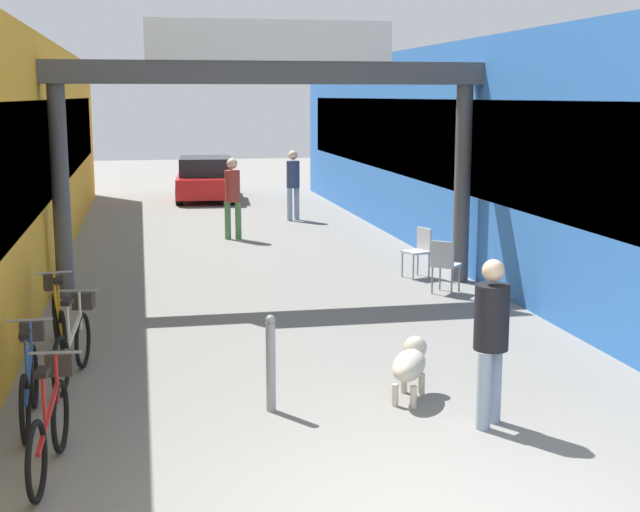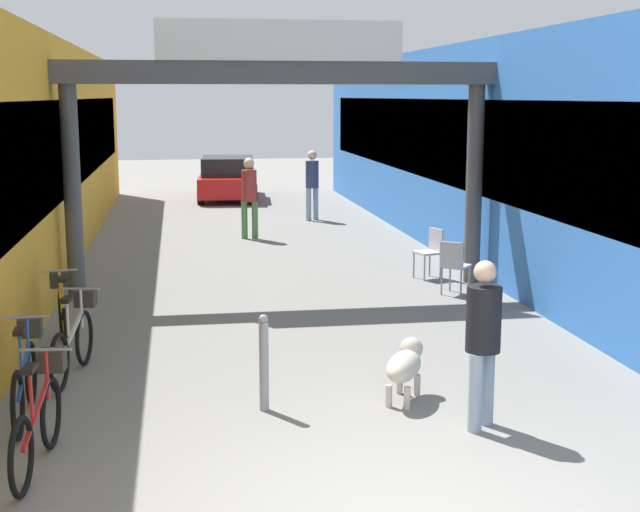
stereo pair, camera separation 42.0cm
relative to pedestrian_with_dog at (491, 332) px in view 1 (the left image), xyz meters
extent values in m
cube|color=black|center=(-4.81, 9.13, 1.35)|extent=(0.04, 23.40, 1.68)
cube|color=blue|center=(3.91, 9.13, 1.14)|extent=(3.00, 26.00, 4.19)
cube|color=black|center=(2.43, 9.13, 1.35)|extent=(0.04, 23.40, 1.68)
cylinder|color=#4C4C4F|center=(-4.54, 6.69, 0.74)|extent=(0.28, 0.28, 3.40)
cylinder|color=#4C4C4F|center=(2.16, 6.69, 0.74)|extent=(0.28, 0.28, 3.40)
cube|color=#4C4C4F|center=(-1.19, 6.69, 2.63)|extent=(7.40, 0.44, 0.36)
cube|color=white|center=(-1.19, 6.49, 3.13)|extent=(3.96, 0.10, 0.64)
cylinder|color=#8C9EB2|center=(-0.09, -0.08, -0.57)|extent=(0.20, 0.20, 0.78)
cylinder|color=#8C9EB2|center=(0.09, 0.08, -0.57)|extent=(0.20, 0.20, 0.78)
cylinder|color=black|center=(0.00, 0.00, 0.15)|extent=(0.48, 0.48, 0.64)
sphere|color=beige|center=(0.00, 0.00, 0.61)|extent=(0.31, 0.31, 0.22)
cylinder|color=#4C7F47|center=(-1.17, 12.05, -0.53)|extent=(0.17, 0.17, 0.86)
cylinder|color=#4C7F47|center=(-1.40, 12.11, -0.53)|extent=(0.17, 0.17, 0.86)
cylinder|color=#99332D|center=(-1.28, 12.08, 0.26)|extent=(0.42, 0.42, 0.71)
sphere|color=beige|center=(-1.28, 12.08, 0.76)|extent=(0.30, 0.30, 0.24)
cylinder|color=#8C9EB2|center=(0.48, 14.83, -0.53)|extent=(0.19, 0.19, 0.85)
cylinder|color=#8C9EB2|center=(0.68, 14.95, -0.53)|extent=(0.19, 0.19, 0.85)
cylinder|color=navy|center=(0.58, 14.89, 0.25)|extent=(0.47, 0.47, 0.70)
sphere|color=beige|center=(0.58, 14.89, 0.75)|extent=(0.33, 0.33, 0.24)
ellipsoid|color=beige|center=(-0.56, 0.87, -0.57)|extent=(0.64, 0.81, 0.30)
sphere|color=beige|center=(-0.39, 1.16, -0.46)|extent=(0.34, 0.34, 0.25)
sphere|color=white|center=(-0.45, 1.06, -0.58)|extent=(0.24, 0.24, 0.18)
cylinder|color=beige|center=(-0.53, 1.11, -0.84)|extent=(0.10, 0.10, 0.24)
cylinder|color=beige|center=(-0.36, 1.01, -0.84)|extent=(0.10, 0.10, 0.24)
cylinder|color=beige|center=(-0.75, 0.72, -0.84)|extent=(0.10, 0.10, 0.24)
cylinder|color=beige|center=(-0.58, 0.62, -0.84)|extent=(0.10, 0.10, 0.24)
torus|color=black|center=(-4.08, 0.15, -0.62)|extent=(0.11, 0.67, 0.67)
torus|color=black|center=(-4.18, -0.86, -0.62)|extent=(0.11, 0.67, 0.67)
cube|color=red|center=(-4.13, -0.35, -0.44)|extent=(0.13, 0.94, 0.34)
cylinder|color=red|center=(-4.15, -0.47, -0.22)|extent=(0.03, 0.03, 0.42)
cube|color=black|center=(-4.15, -0.47, 0.00)|extent=(0.12, 0.23, 0.05)
cylinder|color=red|center=(-4.09, 0.09, -0.24)|extent=(0.03, 0.03, 0.46)
cylinder|color=gray|center=(-4.09, 0.09, 0.00)|extent=(0.46, 0.07, 0.03)
cube|color=#332D28|center=(-4.07, 0.29, -0.16)|extent=(0.26, 0.22, 0.20)
torus|color=black|center=(-4.46, 1.42, -0.62)|extent=(0.07, 0.67, 0.67)
torus|color=black|center=(-4.42, 0.40, -0.62)|extent=(0.07, 0.67, 0.67)
cube|color=#234C9E|center=(-4.44, 0.91, -0.44)|extent=(0.07, 0.94, 0.34)
cylinder|color=#234C9E|center=(-4.43, 0.79, -0.22)|extent=(0.03, 0.03, 0.42)
cube|color=black|center=(-4.43, 0.79, 0.00)|extent=(0.11, 0.22, 0.05)
cylinder|color=#234C9E|center=(-4.45, 1.36, -0.24)|extent=(0.03, 0.03, 0.46)
cylinder|color=gray|center=(-4.45, 1.36, 0.00)|extent=(0.46, 0.04, 0.03)
cube|color=#332D28|center=(-4.46, 1.56, -0.16)|extent=(0.25, 0.21, 0.20)
torus|color=black|center=(-4.04, 2.75, -0.62)|extent=(0.16, 0.67, 0.67)
torus|color=black|center=(-4.21, 1.74, -0.62)|extent=(0.16, 0.67, 0.67)
cube|color=beige|center=(-4.12, 2.25, -0.44)|extent=(0.19, 0.94, 0.34)
cylinder|color=beige|center=(-4.14, 2.13, -0.22)|extent=(0.04, 0.04, 0.42)
cube|color=black|center=(-4.14, 2.13, 0.00)|extent=(0.13, 0.23, 0.05)
cylinder|color=beige|center=(-4.05, 2.69, -0.24)|extent=(0.04, 0.04, 0.46)
cylinder|color=gray|center=(-4.05, 2.69, 0.00)|extent=(0.46, 0.10, 0.03)
cube|color=#332D28|center=(-4.01, 2.89, -0.16)|extent=(0.27, 0.24, 0.20)
torus|color=black|center=(-4.45, 3.94, -0.62)|extent=(0.16, 0.67, 0.67)
torus|color=black|center=(-4.28, 2.93, -0.62)|extent=(0.16, 0.67, 0.67)
cube|color=gold|center=(-4.36, 3.43, -0.44)|extent=(0.19, 0.94, 0.34)
cylinder|color=gold|center=(-4.34, 3.31, -0.22)|extent=(0.04, 0.04, 0.42)
cube|color=black|center=(-4.34, 3.31, 0.00)|extent=(0.14, 0.23, 0.05)
cylinder|color=gold|center=(-4.44, 3.88, -0.24)|extent=(0.04, 0.04, 0.46)
cylinder|color=gray|center=(-4.44, 3.88, 0.00)|extent=(0.46, 0.10, 0.03)
cube|color=#332D28|center=(-4.47, 4.07, -0.16)|extent=(0.27, 0.24, 0.20)
cylinder|color=gray|center=(-2.05, 0.83, -0.48)|extent=(0.10, 0.10, 0.94)
sphere|color=gray|center=(-2.05, 0.83, 0.02)|extent=(0.10, 0.10, 0.10)
cylinder|color=gray|center=(1.57, 6.04, -0.73)|extent=(0.04, 0.04, 0.45)
cylinder|color=gray|center=(1.82, 5.81, -0.73)|extent=(0.04, 0.04, 0.45)
cylinder|color=gray|center=(1.34, 5.78, -0.73)|extent=(0.04, 0.04, 0.45)
cylinder|color=gray|center=(1.60, 5.56, -0.73)|extent=(0.04, 0.04, 0.45)
cube|color=silver|center=(1.58, 5.80, -0.48)|extent=(0.56, 0.56, 0.04)
cube|color=silver|center=(1.47, 5.66, -0.26)|extent=(0.33, 0.29, 0.40)
cylinder|color=gray|center=(1.36, 6.88, -0.73)|extent=(0.04, 0.04, 0.45)
cylinder|color=gray|center=(1.26, 7.20, -0.73)|extent=(0.04, 0.04, 0.45)
cylinder|color=gray|center=(1.69, 6.99, -0.73)|extent=(0.04, 0.04, 0.45)
cylinder|color=gray|center=(1.58, 7.31, -0.73)|extent=(0.04, 0.04, 0.45)
cube|color=silver|center=(1.47, 7.10, -0.48)|extent=(0.51, 0.51, 0.04)
cube|color=silver|center=(1.64, 7.15, -0.26)|extent=(0.16, 0.39, 0.40)
cube|color=red|center=(-1.30, 20.18, -0.47)|extent=(2.05, 4.12, 0.60)
cube|color=#1E2328|center=(-1.31, 20.03, 0.10)|extent=(1.74, 2.31, 0.55)
cylinder|color=black|center=(-1.98, 21.69, -0.65)|extent=(0.25, 0.61, 0.60)
cylinder|color=black|center=(-0.40, 21.57, -0.65)|extent=(0.25, 0.61, 0.60)
cylinder|color=black|center=(-2.20, 18.79, -0.65)|extent=(0.25, 0.61, 0.60)
cylinder|color=black|center=(-0.62, 18.67, -0.65)|extent=(0.25, 0.61, 0.60)
camera|label=1|loc=(-3.28, -7.88, 2.26)|focal=50.00mm
camera|label=2|loc=(-2.87, -7.96, 2.26)|focal=50.00mm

